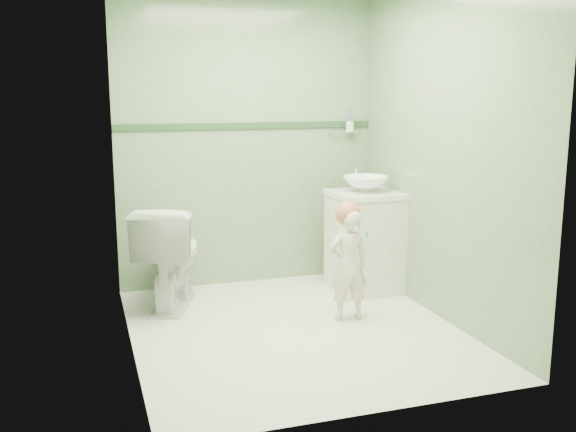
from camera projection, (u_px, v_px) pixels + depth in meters
name	position (u px, v px, depth m)	size (l,w,h in m)	color
ground	(295.00, 330.00, 4.50)	(2.50, 2.50, 0.00)	silver
room_shell	(295.00, 158.00, 4.27)	(2.50, 2.54, 2.40)	#678F65
trim_stripe	(248.00, 126.00, 5.40)	(2.20, 0.02, 0.05)	#274628
vanity	(364.00, 243.00, 5.33)	(0.52, 0.50, 0.80)	beige
counter	(365.00, 194.00, 5.26)	(0.54, 0.52, 0.04)	white
basin	(366.00, 184.00, 5.24)	(0.37, 0.37, 0.13)	white
faucet	(357.00, 171.00, 5.40)	(0.03, 0.13, 0.18)	silver
cup_holder	(349.00, 127.00, 5.62)	(0.26, 0.07, 0.21)	silver
toilet	(170.00, 255.00, 4.95)	(0.45, 0.78, 0.80)	white
toddler	(348.00, 265.00, 4.64)	(0.30, 0.19, 0.81)	silver
hair_cap	(348.00, 214.00, 4.60)	(0.18, 0.18, 0.18)	#B36746
teal_toothbrush	(366.00, 234.00, 4.50)	(0.11, 0.13, 0.08)	#01877E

